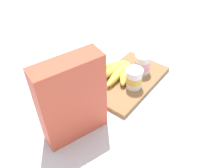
# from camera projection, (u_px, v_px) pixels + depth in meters

# --- Properties ---
(ground_plane) EXTENTS (2.40, 2.40, 0.00)m
(ground_plane) POSITION_uv_depth(u_px,v_px,m) (127.00, 82.00, 1.01)
(ground_plane) COLOR silver
(cutting_board) EXTENTS (0.35, 0.21, 0.02)m
(cutting_board) POSITION_uv_depth(u_px,v_px,m) (128.00, 81.00, 1.00)
(cutting_board) COLOR olive
(cutting_board) RESTS_ON ground_plane
(cereal_box) EXTENTS (0.22, 0.13, 0.29)m
(cereal_box) POSITION_uv_depth(u_px,v_px,m) (72.00, 100.00, 0.72)
(cereal_box) COLOR #D85138
(cereal_box) RESTS_ON ground_plane
(yogurt_cup_front) EXTENTS (0.07, 0.07, 0.09)m
(yogurt_cup_front) POSITION_uv_depth(u_px,v_px,m) (142.00, 64.00, 1.00)
(yogurt_cup_front) COLOR white
(yogurt_cup_front) RESTS_ON cutting_board
(yogurt_cup_back) EXTENTS (0.07, 0.07, 0.09)m
(yogurt_cup_back) POSITION_uv_depth(u_px,v_px,m) (134.00, 78.00, 0.93)
(yogurt_cup_back) COLOR white
(yogurt_cup_back) RESTS_ON cutting_board
(banana_bunch) EXTENTS (0.19, 0.19, 0.04)m
(banana_bunch) POSITION_uv_depth(u_px,v_px,m) (116.00, 71.00, 1.00)
(banana_bunch) COLOR #E4CA4C
(banana_bunch) RESTS_ON cutting_board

